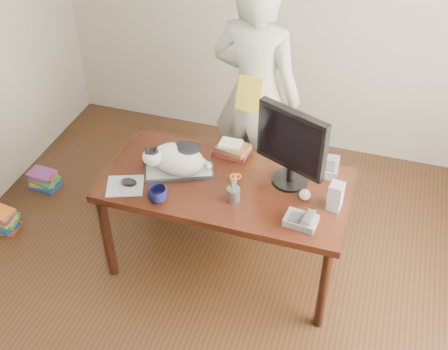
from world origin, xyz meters
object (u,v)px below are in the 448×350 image
(keyboard, at_px, (179,172))
(pen_cup, at_px, (233,193))
(monitor, at_px, (291,144))
(mouse, at_px, (129,182))
(speaker, at_px, (335,196))
(book_stack, at_px, (232,149))
(phone, at_px, (302,220))
(coffee_mug, at_px, (158,194))
(person, at_px, (256,96))
(calculator, at_px, (327,166))
(desk, at_px, (230,192))
(book_pile_a, at_px, (2,220))
(book_pile_b, at_px, (44,179))
(baseball, at_px, (305,195))
(cat, at_px, (176,158))

(keyboard, relative_size, pen_cup, 2.29)
(monitor, bearing_deg, mouse, -137.61)
(pen_cup, bearing_deg, keyboard, 161.19)
(speaker, bearing_deg, monitor, 162.85)
(speaker, bearing_deg, book_stack, 163.15)
(phone, height_order, book_stack, same)
(coffee_mug, distance_m, book_stack, 0.68)
(phone, distance_m, person, 1.18)
(calculator, bearing_deg, desk, -161.76)
(mouse, relative_size, phone, 0.60)
(monitor, height_order, mouse, monitor)
(book_pile_a, bearing_deg, coffee_mug, -3.95)
(keyboard, bearing_deg, speaker, -24.61)
(pen_cup, distance_m, coffee_mug, 0.47)
(speaker, distance_m, book_stack, 0.83)
(book_pile_b, bearing_deg, book_stack, -1.36)
(book_stack, relative_size, calculator, 1.14)
(speaker, bearing_deg, coffee_mug, -158.47)
(monitor, relative_size, coffee_mug, 4.43)
(desk, distance_m, monitor, 0.60)
(person, bearing_deg, calculator, 151.70)
(speaker, height_order, book_pile_a, speaker)
(keyboard, height_order, mouse, mouse)
(monitor, bearing_deg, book_pile_b, -162.65)
(baseball, height_order, book_stack, book_stack)
(pen_cup, xyz_separation_m, phone, (0.45, -0.08, -0.03))
(speaker, xyz_separation_m, person, (-0.73, 0.83, 0.10))
(desk, relative_size, monitor, 2.92)
(cat, xyz_separation_m, book_stack, (0.28, 0.33, -0.09))
(cat, xyz_separation_m, monitor, (0.72, 0.13, 0.18))
(coffee_mug, bearing_deg, pen_cup, 17.96)
(calculator, xyz_separation_m, person, (-0.62, 0.47, 0.16))
(desk, xyz_separation_m, keyboard, (-0.33, -0.09, 0.16))
(keyboard, xyz_separation_m, book_pile_a, (-1.43, -0.19, -0.68))
(keyboard, xyz_separation_m, book_stack, (0.27, 0.32, 0.02))
(monitor, xyz_separation_m, baseball, (0.13, -0.12, -0.27))
(coffee_mug, bearing_deg, book_pile_a, 176.05)
(phone, relative_size, calculator, 0.93)
(mouse, xyz_separation_m, book_pile_b, (-1.13, 0.56, -0.70))
(coffee_mug, xyz_separation_m, phone, (0.89, 0.06, -0.02))
(baseball, bearing_deg, person, 123.90)
(desk, bearing_deg, monitor, 5.46)
(desk, xyz_separation_m, book_stack, (-0.06, 0.23, 0.19))
(desk, bearing_deg, mouse, -153.69)
(phone, distance_m, book_stack, 0.81)
(book_pile_a, distance_m, book_pile_b, 0.55)
(monitor, distance_m, phone, 0.47)
(book_pile_a, bearing_deg, monitor, 8.40)
(person, bearing_deg, book_pile_b, 23.56)
(cat, height_order, book_pile_a, cat)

